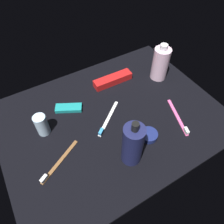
{
  "coord_description": "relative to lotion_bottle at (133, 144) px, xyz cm",
  "views": [
    {
      "loc": [
        26.02,
        43.94,
        64.82
      ],
      "look_at": [
        0.0,
        0.0,
        3.0
      ],
      "focal_mm": 33.89,
      "sensor_mm": 36.0,
      "label": 1
    }
  ],
  "objects": [
    {
      "name": "snack_bar_teal",
      "position": [
        9.55,
        -30.43,
        -7.56
      ],
      "size": [
        11.07,
        8.38,
        1.5
      ],
      "primitive_type": "cube",
      "rotation": [
        0.0,
        0.0,
        -0.48
      ],
      "color": "teal",
      "rests_on": "ground_plane"
    },
    {
      "name": "toothpaste_box_red",
      "position": [
        -13.76,
        -35.07,
        -6.71
      ],
      "size": [
        17.69,
        4.78,
        3.2
      ],
      "primitive_type": "cube",
      "rotation": [
        0.0,
        0.0,
        -0.02
      ],
      "color": "red",
      "rests_on": "ground_plane"
    },
    {
      "name": "bodywash_bottle",
      "position": [
        -33.63,
        -27.9,
        -0.81
      ],
      "size": [
        7.16,
        7.16,
        16.72
      ],
      "color": "silver",
      "rests_on": "ground_plane"
    },
    {
      "name": "deodorant_stick",
      "position": [
        21.59,
        -24.88,
        -4.01
      ],
      "size": [
        4.45,
        4.45,
        8.61
      ],
      "primitive_type": "cylinder",
      "color": "silver",
      "rests_on": "ground_plane"
    },
    {
      "name": "lotion_bottle",
      "position": [
        0.0,
        0.0,
        0.0
      ],
      "size": [
        6.68,
        6.68,
        19.08
      ],
      "color": "#1A1E48",
      "rests_on": "ground_plane"
    },
    {
      "name": "toothbrush_white",
      "position": [
        -0.94,
        -17.3,
        -7.7
      ],
      "size": [
        14.92,
        12.03,
        2.1
      ],
      "color": "white",
      "rests_on": "ground_plane"
    },
    {
      "name": "cream_tin_left",
      "position": [
        -10.08,
        -3.6,
        -7.29
      ],
      "size": [
        6.44,
        6.44,
        2.05
      ],
      "primitive_type": "cylinder",
      "color": "navy",
      "rests_on": "ground_plane"
    },
    {
      "name": "ground_plane",
      "position": [
        -3.37,
        -18.19,
        -8.91
      ],
      "size": [
        84.0,
        64.0,
        1.2
      ],
      "primitive_type": "cube",
      "color": "black"
    },
    {
      "name": "toothbrush_pink",
      "position": [
        -24.89,
        -4.04,
        -7.7
      ],
      "size": [
        6.88,
        17.44,
        2.1
      ],
      "color": "#E55999",
      "rests_on": "ground_plane"
    },
    {
      "name": "toothbrush_brown",
      "position": [
        22.13,
        -10.13,
        -7.7
      ],
      "size": [
        16.35,
        9.73,
        2.1
      ],
      "color": "brown",
      "rests_on": "ground_plane"
    }
  ]
}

